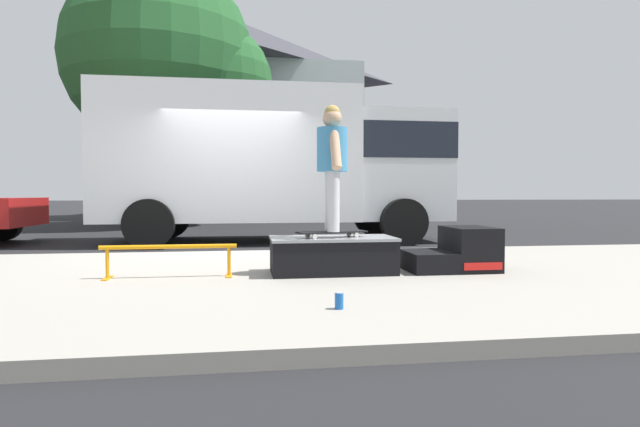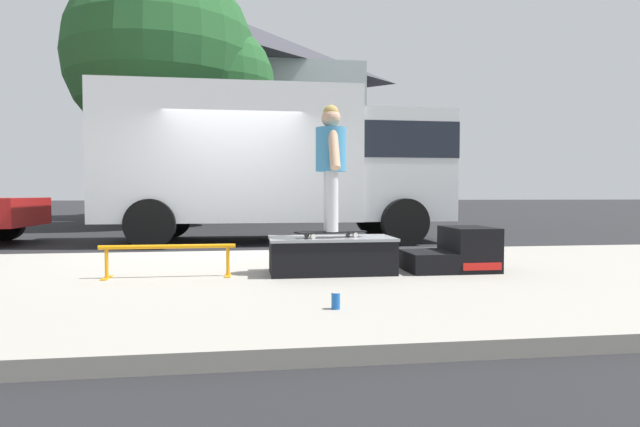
% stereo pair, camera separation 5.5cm
% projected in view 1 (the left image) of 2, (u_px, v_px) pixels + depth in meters
% --- Properties ---
extents(ground_plane, '(140.00, 140.00, 0.00)m').
position_uv_depth(ground_plane, '(232.00, 255.00, 8.22)').
color(ground_plane, black).
extents(sidewalk_slab, '(50.00, 5.00, 0.12)m').
position_uv_depth(sidewalk_slab, '(223.00, 283.00, 5.25)').
color(sidewalk_slab, gray).
rests_on(sidewalk_slab, ground).
extents(skate_box, '(1.36, 0.68, 0.39)m').
position_uv_depth(skate_box, '(332.00, 254.00, 5.56)').
color(skate_box, black).
rests_on(skate_box, sidewalk_slab).
extents(kicker_ramp, '(0.99, 0.70, 0.49)m').
position_uv_depth(kicker_ramp, '(457.00, 252.00, 5.77)').
color(kicker_ramp, black).
rests_on(kicker_ramp, sidewalk_slab).
extents(grind_rail, '(1.39, 0.28, 0.34)m').
position_uv_depth(grind_rail, '(169.00, 253.00, 5.26)').
color(grind_rail, orange).
rests_on(grind_rail, sidewalk_slab).
extents(skateboard, '(0.80, 0.41, 0.07)m').
position_uv_depth(skateboard, '(332.00, 232.00, 5.49)').
color(skateboard, black).
rests_on(skateboard, skate_box).
extents(skater_kid, '(0.33, 0.70, 1.36)m').
position_uv_depth(skater_kid, '(332.00, 157.00, 5.46)').
color(skater_kid, silver).
rests_on(skater_kid, skateboard).
extents(soda_can, '(0.07, 0.07, 0.13)m').
position_uv_depth(soda_can, '(339.00, 301.00, 3.82)').
color(soda_can, '#1959B2').
rests_on(soda_can, sidewalk_slab).
extents(box_truck, '(6.91, 2.63, 3.05)m').
position_uv_depth(box_truck, '(278.00, 159.00, 10.46)').
color(box_truck, silver).
rests_on(box_truck, ground).
extents(street_tree_main, '(6.14, 5.58, 7.82)m').
position_uv_depth(street_tree_main, '(171.00, 64.00, 15.15)').
color(street_tree_main, brown).
rests_on(street_tree_main, ground).
extents(house_behind, '(9.54, 8.23, 8.40)m').
position_uv_depth(house_behind, '(244.00, 119.00, 22.15)').
color(house_behind, silver).
rests_on(house_behind, ground).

